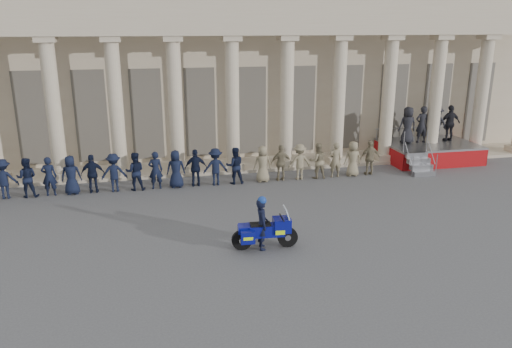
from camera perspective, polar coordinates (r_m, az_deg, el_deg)
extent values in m
plane|color=#47474A|center=(16.37, -2.41, -7.66)|extent=(90.00, 90.00, 0.00)
cube|color=tan|center=(29.90, -7.55, 12.24)|extent=(40.00, 10.00, 9.00)
cube|color=tan|center=(24.56, -5.92, 0.84)|extent=(40.00, 2.60, 0.15)
cube|color=tan|center=(22.84, -6.21, 16.71)|extent=(35.80, 1.00, 1.00)
cube|color=tan|center=(23.95, -21.36, -0.10)|extent=(0.90, 0.90, 0.30)
cylinder|color=tan|center=(23.33, -22.12, 6.85)|extent=(0.64, 0.64, 5.60)
cube|color=tan|center=(23.07, -22.93, 14.00)|extent=(0.85, 0.85, 0.24)
cube|color=tan|center=(23.65, -15.15, 0.28)|extent=(0.90, 0.90, 0.30)
cylinder|color=tan|center=(23.02, -15.70, 7.34)|extent=(0.64, 0.64, 5.60)
cube|color=tan|center=(22.76, -16.29, 14.60)|extent=(0.85, 0.85, 0.24)
cube|color=tan|center=(23.63, -8.85, 0.66)|extent=(0.90, 0.90, 0.30)
cylinder|color=tan|center=(23.01, -9.18, 7.74)|extent=(0.64, 0.64, 5.60)
cube|color=tan|center=(22.75, -9.53, 15.02)|extent=(0.85, 0.85, 0.24)
cube|color=tan|center=(23.90, -2.63, 1.03)|extent=(0.90, 0.90, 0.30)
cylinder|color=tan|center=(23.28, -2.72, 8.03)|extent=(0.64, 0.64, 5.60)
cube|color=tan|center=(23.03, -2.83, 15.24)|extent=(0.85, 0.85, 0.24)
cube|color=tan|center=(24.45, 3.39, 1.37)|extent=(0.90, 0.90, 0.30)
cylinder|color=tan|center=(23.84, 3.51, 8.23)|extent=(0.64, 0.64, 5.60)
cube|color=tan|center=(23.59, 3.64, 15.26)|extent=(0.85, 0.85, 0.24)
cube|color=tan|center=(25.25, 9.09, 1.69)|extent=(0.90, 0.90, 0.30)
cylinder|color=tan|center=(24.66, 9.41, 8.32)|extent=(0.64, 0.64, 5.60)
cube|color=tan|center=(24.42, 9.74, 15.11)|extent=(0.85, 0.85, 0.24)
cube|color=tan|center=(26.29, 14.39, 1.96)|extent=(0.90, 0.90, 0.30)
cylinder|color=tan|center=(25.72, 14.87, 8.33)|extent=(0.64, 0.64, 5.60)
cube|color=tan|center=(25.49, 15.37, 14.83)|extent=(0.85, 0.85, 0.24)
cube|color=tan|center=(27.53, 19.25, 2.20)|extent=(0.90, 0.90, 0.30)
cylinder|color=tan|center=(26.99, 19.85, 8.27)|extent=(0.64, 0.64, 5.60)
cube|color=tan|center=(26.77, 20.48, 14.45)|extent=(0.85, 0.85, 0.24)
cube|color=tan|center=(28.95, 23.67, 2.40)|extent=(0.90, 0.90, 0.30)
cylinder|color=tan|center=(28.44, 24.36, 8.16)|extent=(0.64, 0.64, 5.60)
cube|color=tan|center=(28.23, 25.08, 14.01)|extent=(0.85, 0.85, 0.24)
cube|color=black|center=(25.64, -24.10, 5.82)|extent=(1.30, 0.12, 4.20)
cube|color=black|center=(25.23, -18.30, 6.28)|extent=(1.30, 0.12, 4.20)
cube|color=black|center=(25.08, -12.36, 6.67)|extent=(1.30, 0.12, 4.20)
cube|color=black|center=(25.20, -6.41, 7.00)|extent=(1.30, 0.12, 4.20)
cube|color=black|center=(25.59, -0.56, 7.25)|extent=(1.30, 0.12, 4.20)
cube|color=black|center=(26.23, 5.06, 7.42)|extent=(1.30, 0.12, 4.20)
cube|color=black|center=(27.10, 10.36, 7.51)|extent=(1.30, 0.12, 4.20)
cube|color=black|center=(28.19, 15.30, 7.54)|extent=(1.30, 0.12, 4.20)
cube|color=black|center=(29.47, 19.85, 7.52)|extent=(1.30, 0.12, 4.20)
cube|color=black|center=(30.91, 23.99, 7.46)|extent=(1.30, 0.12, 4.20)
imported|color=black|center=(22.39, -26.86, -0.51)|extent=(1.06, 0.61, 1.64)
imported|color=black|center=(22.18, -24.73, -0.38)|extent=(0.80, 0.62, 1.64)
imported|color=black|center=(22.01, -22.57, -0.25)|extent=(0.60, 0.39, 1.64)
imported|color=black|center=(21.86, -20.37, -0.11)|extent=(0.80, 0.52, 1.64)
imported|color=black|center=(21.75, -18.15, 0.02)|extent=(0.96, 0.40, 1.64)
imported|color=black|center=(21.67, -15.91, 0.16)|extent=(1.06, 0.61, 1.64)
imported|color=black|center=(21.62, -13.66, 0.29)|extent=(0.80, 0.62, 1.64)
imported|color=black|center=(21.61, -11.40, 0.43)|extent=(0.60, 0.39, 1.64)
imported|color=black|center=(21.63, -9.14, 0.57)|extent=(0.80, 0.52, 1.64)
imported|color=black|center=(21.68, -6.89, 0.70)|extent=(0.96, 0.40, 1.64)
imported|color=black|center=(21.77, -4.65, 0.84)|extent=(1.06, 0.61, 1.64)
imported|color=black|center=(21.89, -2.44, 0.97)|extent=(0.80, 0.62, 1.64)
imported|color=#7C7056|center=(22.13, 0.76, 1.15)|extent=(0.80, 0.52, 1.64)
imported|color=#7C7056|center=(22.33, 2.90, 1.27)|extent=(0.96, 0.40, 1.64)
imported|color=#7C7056|center=(22.56, 5.00, 1.39)|extent=(1.06, 0.61, 1.64)
imported|color=#7C7056|center=(22.82, 7.05, 1.51)|extent=(0.80, 0.62, 1.64)
imported|color=#7C7056|center=(23.11, 9.05, 1.62)|extent=(0.60, 0.39, 1.64)
imported|color=#7C7056|center=(23.43, 11.00, 1.72)|extent=(0.80, 0.52, 1.64)
imported|color=#7C7056|center=(23.77, 12.90, 1.82)|extent=(0.96, 0.40, 1.64)
cube|color=gray|center=(27.21, 19.18, 3.29)|extent=(4.56, 3.26, 0.10)
cube|color=maroon|center=(26.00, 20.88, 1.47)|extent=(4.56, 0.04, 0.82)
cube|color=maroon|center=(26.22, 14.84, 2.14)|extent=(0.04, 3.26, 0.82)
cube|color=maroon|center=(28.53, 22.99, 2.52)|extent=(0.04, 3.26, 0.82)
cube|color=gray|center=(24.45, 18.64, 0.05)|extent=(1.10, 0.28, 0.23)
cube|color=gray|center=(24.62, 18.36, 0.75)|extent=(1.10, 0.28, 0.23)
cube|color=gray|center=(24.79, 18.09, 1.44)|extent=(1.10, 0.28, 0.23)
cube|color=gray|center=(24.97, 17.82, 2.12)|extent=(1.10, 0.28, 0.23)
cylinder|color=gray|center=(28.42, 17.66, 5.11)|extent=(4.56, 0.04, 0.04)
imported|color=black|center=(26.58, 16.93, 5.37)|extent=(0.92, 0.60, 1.87)
imported|color=black|center=(26.98, 18.43, 5.40)|extent=(0.68, 0.45, 1.87)
imported|color=black|center=(27.39, 19.88, 5.42)|extent=(1.21, 0.70, 1.87)
imported|color=black|center=(27.82, 21.29, 5.43)|extent=(1.10, 0.46, 1.87)
cylinder|color=black|center=(15.88, 3.63, -7.21)|extent=(0.65, 0.17, 0.64)
cylinder|color=black|center=(15.65, -1.63, -7.55)|extent=(0.65, 0.17, 0.64)
cube|color=navy|center=(15.64, 1.20, -6.44)|extent=(1.14, 0.47, 0.37)
cube|color=navy|center=(15.67, 2.96, -5.80)|extent=(0.56, 0.53, 0.44)
cube|color=silver|center=(15.76, 2.95, -6.55)|extent=(0.23, 0.30, 0.12)
cube|color=#B2BFCC|center=(15.58, 3.58, -4.64)|extent=(0.23, 0.46, 0.52)
cube|color=black|center=(15.54, 0.50, -5.82)|extent=(0.65, 0.37, 0.10)
cube|color=navy|center=(15.51, -1.46, -6.34)|extent=(0.36, 0.35, 0.21)
cube|color=navy|center=(15.30, -0.94, -7.27)|extent=(0.45, 0.24, 0.39)
cube|color=#CBFF0D|center=(15.30, -0.94, -7.27)|extent=(0.30, 0.25, 0.10)
cube|color=navy|center=(15.86, -1.25, -6.37)|extent=(0.45, 0.24, 0.39)
cube|color=#CBFF0D|center=(15.86, -1.25, -6.37)|extent=(0.30, 0.25, 0.10)
cylinder|color=silver|center=(15.91, -0.68, -7.25)|extent=(0.59, 0.13, 0.10)
cylinder|color=black|center=(15.58, 2.98, -5.01)|extent=(0.07, 0.68, 0.03)
imported|color=black|center=(15.54, 0.68, -5.73)|extent=(0.43, 0.62, 1.64)
sphere|color=navy|center=(15.26, 0.69, -3.06)|extent=(0.28, 0.28, 0.28)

